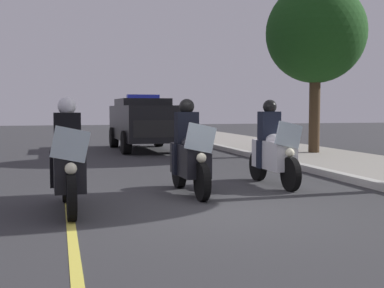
% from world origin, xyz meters
% --- Properties ---
extents(ground_plane, '(80.00, 80.00, 0.00)m').
position_xyz_m(ground_plane, '(0.00, 0.00, 0.00)').
color(ground_plane, '#333335').
extents(lane_stripe_center, '(48.00, 0.12, 0.01)m').
position_xyz_m(lane_stripe_center, '(0.00, -2.20, 0.00)').
color(lane_stripe_center, '#E0D14C').
rests_on(lane_stripe_center, ground).
extents(police_motorcycle_lead_left, '(2.14, 0.58, 1.72)m').
position_xyz_m(police_motorcycle_lead_left, '(-0.47, -2.20, 0.70)').
color(police_motorcycle_lead_left, black).
rests_on(police_motorcycle_lead_left, ground).
extents(police_motorcycle_lead_right, '(2.14, 0.58, 1.72)m').
position_xyz_m(police_motorcycle_lead_right, '(-1.45, -0.06, 0.70)').
color(police_motorcycle_lead_right, black).
rests_on(police_motorcycle_lead_right, ground).
extents(police_motorcycle_trailing, '(2.14, 0.58, 1.72)m').
position_xyz_m(police_motorcycle_trailing, '(-1.98, 1.81, 0.70)').
color(police_motorcycle_trailing, black).
rests_on(police_motorcycle_trailing, ground).
extents(police_suv, '(4.96, 2.18, 2.05)m').
position_xyz_m(police_suv, '(-11.17, 0.71, 1.07)').
color(police_suv, black).
rests_on(police_suv, ground).
extents(tree_far_back, '(3.22, 3.22, 5.50)m').
position_xyz_m(tree_far_back, '(-7.65, 5.78, 3.96)').
color(tree_far_back, '#42301E').
rests_on(tree_far_back, sidewalk_strip).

